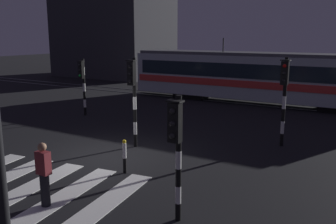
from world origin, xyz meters
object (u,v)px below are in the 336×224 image
tram (260,76)px  pedestrian_waiting_at_kerb (44,174)px  traffic_light_corner_far_left (82,78)px  traffic_light_corner_near_right (176,141)px  traffic_light_corner_far_right (284,88)px  traffic_light_median_centre (133,89)px  bollard_island_edge (125,156)px

tram → pedestrian_waiting_at_kerb: tram is taller
traffic_light_corner_far_left → pedestrian_waiting_at_kerb: bearing=-51.8°
traffic_light_corner_far_left → traffic_light_corner_near_right: (10.20, -7.77, -0.04)m
traffic_light_corner_far_right → traffic_light_median_centre: traffic_light_corner_far_right is taller
traffic_light_corner_far_right → traffic_light_corner_far_left: size_ratio=1.14×
traffic_light_corner_far_left → tram: (7.19, 8.47, -0.28)m
traffic_light_corner_far_left → pedestrian_waiting_at_kerb: (6.90, -8.78, -1.16)m
traffic_light_corner_far_right → traffic_light_corner_far_left: (-10.79, 0.33, -0.29)m
tram → traffic_light_median_centre: bearing=-96.6°
traffic_light_corner_far_left → pedestrian_waiting_at_kerb: size_ratio=1.81×
traffic_light_corner_far_right → tram: 9.52m
traffic_light_median_centre → tram: tram is taller
traffic_light_corner_far_right → traffic_light_corner_near_right: bearing=-94.5°
bollard_island_edge → pedestrian_waiting_at_kerb: bearing=-96.2°
traffic_light_corner_far_right → traffic_light_median_centre: bearing=-148.3°
traffic_light_median_centre → traffic_light_corner_near_right: 6.19m
pedestrian_waiting_at_kerb → tram: bearing=89.0°
traffic_light_corner_near_right → pedestrian_waiting_at_kerb: (-3.30, -1.01, -1.12)m
traffic_light_median_centre → bollard_island_edge: (1.39, -2.44, -1.76)m
traffic_light_corner_near_right → bollard_island_edge: size_ratio=2.73×
bollard_island_edge → traffic_light_corner_near_right: bearing=-33.0°
traffic_light_corner_far_left → traffic_light_corner_near_right: bearing=-37.3°
tram → pedestrian_waiting_at_kerb: 17.27m
traffic_light_corner_far_right → bollard_island_edge: size_ratio=3.17×
tram → pedestrian_waiting_at_kerb: (-0.29, -17.25, -0.87)m
tram → bollard_island_edge: 14.36m
tram → bollard_island_edge: size_ratio=15.75×
traffic_light_corner_far_left → bollard_island_edge: (7.22, -5.83, -1.48)m
pedestrian_waiting_at_kerb → traffic_light_corner_near_right: bearing=17.0°
traffic_light_median_centre → tram: (1.37, 11.87, -0.57)m
traffic_light_corner_near_right → traffic_light_median_centre: bearing=135.0°
pedestrian_waiting_at_kerb → bollard_island_edge: size_ratio=1.54×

